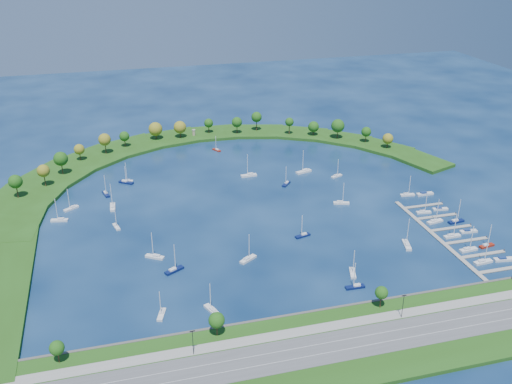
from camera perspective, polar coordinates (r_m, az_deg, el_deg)
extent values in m
plane|color=#071C3D|center=(313.62, -0.64, -1.13)|extent=(700.00, 700.00, 0.00)
cube|color=#224913|center=(213.83, 8.03, -15.05)|extent=(420.00, 42.00, 1.60)
cube|color=#474442|center=(229.30, 5.94, -11.76)|extent=(420.00, 1.20, 1.80)
cube|color=#515154|center=(213.28, 8.05, -14.87)|extent=(420.00, 16.00, 0.12)
cube|color=gray|center=(221.13, 6.93, -13.15)|extent=(420.00, 5.00, 0.12)
cube|color=silver|center=(211.50, 8.32, -15.26)|extent=(420.00, 0.15, 0.02)
cube|color=silver|center=(215.00, 7.79, -14.45)|extent=(420.00, 0.15, 0.02)
cylinder|color=#382314|center=(214.20, -18.99, -15.17)|extent=(0.56, 0.56, 4.90)
sphere|color=#194C13|center=(212.06, -19.12, -14.44)|extent=(5.20, 5.20, 5.20)
cylinder|color=#382314|center=(214.82, -3.89, -13.43)|extent=(0.56, 0.56, 5.25)
sphere|color=#194C13|center=(212.48, -3.92, -12.62)|extent=(6.00, 6.00, 6.00)
cylinder|color=#382314|center=(232.95, 12.24, -10.55)|extent=(0.56, 0.56, 5.60)
sphere|color=#194C13|center=(230.79, 12.33, -9.77)|extent=(5.20, 5.20, 5.20)
cylinder|color=black|center=(205.96, -6.27, -14.64)|extent=(0.24, 0.24, 10.00)
cylinder|color=black|center=(228.18, 14.34, -10.95)|extent=(0.24, 0.24, 10.00)
cube|color=#224913|center=(317.27, -23.81, -2.89)|extent=(43.73, 48.72, 2.00)
cube|color=#224913|center=(342.71, -21.94, -0.52)|extent=(50.23, 54.30, 2.00)
cube|color=#224913|center=(365.73, -19.29, 1.47)|extent=(54.07, 56.09, 2.00)
cube|color=#224913|center=(385.53, -16.08, 3.10)|extent=(55.20, 54.07, 2.00)
cube|color=#224913|center=(401.53, -12.45, 4.36)|extent=(53.65, 48.47, 2.00)
cube|color=#224913|center=(413.28, -8.54, 5.26)|extent=(49.62, 39.75, 2.00)
cube|color=#224913|center=(420.48, -4.44, 5.81)|extent=(44.32, 29.96, 2.00)
cube|color=#224913|center=(422.95, -0.25, 6.00)|extent=(49.49, 38.05, 2.00)
cube|color=#224913|center=(420.63, 3.94, 5.83)|extent=(51.13, 44.12, 2.00)
cube|color=#224913|center=(413.58, 8.05, 5.31)|extent=(49.19, 47.96, 2.00)
cube|color=#224913|center=(401.97, 11.97, 4.43)|extent=(43.90, 49.49, 2.00)
cube|color=#224913|center=(386.10, 15.61, 3.19)|extent=(35.67, 48.74, 2.00)
cylinder|color=#382314|center=(339.93, -22.59, 0.10)|extent=(0.56, 0.56, 8.11)
sphere|color=#194C13|center=(337.83, -22.74, 0.96)|extent=(7.57, 7.57, 7.57)
cylinder|color=#382314|center=(349.37, -20.20, 1.16)|extent=(0.56, 0.56, 8.12)
sphere|color=olive|center=(347.35, -20.33, 1.99)|extent=(7.24, 7.24, 7.24)
cylinder|color=#382314|center=(363.15, -18.66, 2.28)|extent=(0.56, 0.56, 8.27)
sphere|color=#194C13|center=(361.10, -18.79, 3.14)|extent=(8.49, 8.49, 8.49)
cylinder|color=#382314|center=(382.23, -17.04, 3.45)|extent=(0.56, 0.56, 6.14)
sphere|color=olive|center=(380.73, -17.12, 4.06)|extent=(6.72, 6.72, 6.72)
cylinder|color=#382314|center=(389.08, -14.69, 4.26)|extent=(0.56, 0.56, 8.15)
sphere|color=olive|center=(387.21, -14.78, 5.05)|extent=(8.03, 8.03, 8.03)
cylinder|color=#382314|center=(398.91, -12.86, 4.81)|extent=(0.56, 0.56, 6.12)
sphere|color=#194C13|center=(397.48, -12.92, 5.40)|extent=(6.72, 6.72, 6.72)
cylinder|color=#382314|center=(409.66, -9.89, 5.55)|extent=(0.56, 0.56, 5.50)
sphere|color=olive|center=(408.18, -9.93, 6.17)|extent=(9.59, 9.59, 9.59)
cylinder|color=#382314|center=(410.26, -7.51, 5.76)|extent=(0.56, 0.56, 5.87)
sphere|color=olive|center=(408.78, -7.55, 6.38)|extent=(8.80, 8.80, 8.80)
cylinder|color=#382314|center=(417.82, -4.70, 6.26)|extent=(0.56, 0.56, 6.09)
sphere|color=#194C13|center=(416.47, -4.72, 6.83)|extent=(6.51, 6.51, 6.51)
cylinder|color=#382314|center=(415.36, -1.90, 6.28)|extent=(0.56, 0.56, 6.95)
sphere|color=#194C13|center=(413.82, -1.91, 6.93)|extent=(7.42, 7.42, 7.42)
cylinder|color=#382314|center=(420.79, 0.06, 6.67)|extent=(0.56, 0.56, 8.80)
sphere|color=#194C13|center=(418.99, 0.06, 7.44)|extent=(7.58, 7.58, 7.58)
cylinder|color=#382314|center=(413.68, 3.31, 6.26)|extent=(0.56, 0.56, 8.08)
sphere|color=#194C13|center=(412.05, 3.33, 6.95)|extent=(6.15, 6.15, 6.15)
cylinder|color=#382314|center=(413.70, 5.70, 5.94)|extent=(0.56, 0.56, 4.83)
sphere|color=#194C13|center=(412.45, 5.72, 6.46)|extent=(7.74, 7.74, 7.74)
cylinder|color=#382314|center=(408.68, 8.07, 5.77)|extent=(0.56, 0.56, 7.45)
sphere|color=#194C13|center=(406.92, 8.11, 6.51)|extent=(9.32, 9.32, 9.32)
cylinder|color=#382314|center=(404.59, 10.82, 5.28)|extent=(0.56, 0.56, 6.24)
sphere|color=#194C13|center=(403.15, 10.87, 5.88)|extent=(6.79, 6.79, 6.79)
cylinder|color=#382314|center=(396.99, 12.88, 4.63)|extent=(0.56, 0.56, 5.11)
sphere|color=olive|center=(395.68, 12.93, 5.17)|extent=(7.23, 7.23, 7.23)
cylinder|color=gray|center=(414.07, -6.19, 5.86)|extent=(2.20, 2.20, 3.85)
cylinder|color=gray|center=(413.41, -6.20, 6.13)|extent=(2.60, 2.60, 0.30)
cube|color=gray|center=(292.72, 17.49, -4.31)|extent=(2.20, 82.00, 0.40)
cube|color=gray|center=(276.58, 23.17, -7.06)|extent=(22.00, 2.00, 0.40)
cube|color=gray|center=(285.31, 21.61, -5.76)|extent=(22.00, 2.00, 0.40)
cylinder|color=#382314|center=(291.47, 23.36, -5.36)|extent=(0.36, 0.36, 1.60)
cube|color=gray|center=(294.38, 20.15, -4.54)|extent=(22.00, 2.00, 0.40)
cylinder|color=#382314|center=(300.35, 21.88, -4.18)|extent=(0.36, 0.36, 1.60)
cube|color=gray|center=(303.76, 18.79, -3.40)|extent=(22.00, 2.00, 0.40)
cylinder|color=#382314|center=(309.54, 20.49, -3.07)|extent=(0.36, 0.36, 1.60)
cube|color=gray|center=(313.41, 17.51, -2.32)|extent=(22.00, 2.00, 0.40)
cylinder|color=#382314|center=(319.02, 19.18, -2.02)|extent=(0.36, 0.36, 1.60)
cube|color=gray|center=(323.31, 16.31, -1.30)|extent=(22.00, 2.00, 0.40)
cylinder|color=#382314|center=(328.75, 17.95, -1.03)|extent=(0.36, 0.36, 1.60)
cube|color=silver|center=(348.38, -12.66, 1.05)|extent=(6.93, 2.64, 0.81)
cube|color=silver|center=(348.05, -12.56, 1.16)|extent=(2.50, 1.58, 0.57)
cylinder|color=silver|center=(346.51, -12.82, 1.79)|extent=(0.32, 0.32, 9.13)
cube|color=#0B1645|center=(281.30, 4.64, -4.34)|extent=(8.20, 4.20, 0.95)
cube|color=silver|center=(281.32, 4.78, -4.16)|extent=(3.07, 2.22, 0.66)
cylinder|color=silver|center=(278.22, 4.58, -3.33)|extent=(0.32, 0.32, 10.65)
cube|color=silver|center=(322.22, -17.84, -1.57)|extent=(8.19, 6.61, 1.00)
cube|color=silver|center=(322.24, -17.74, -1.39)|extent=(3.33, 2.99, 0.70)
cylinder|color=silver|center=(319.38, -18.08, -0.63)|extent=(0.32, 0.32, 11.24)
cube|color=silver|center=(296.86, -13.66, -3.38)|extent=(3.76, 7.67, 0.89)
cube|color=silver|center=(297.15, -13.72, -3.19)|extent=(2.02, 2.86, 0.62)
cylinder|color=silver|center=(293.89, -13.74, -2.49)|extent=(0.32, 0.32, 9.98)
cube|color=silver|center=(354.10, 4.75, 2.02)|extent=(10.53, 5.63, 1.22)
cube|color=silver|center=(354.27, 4.88, 2.21)|extent=(3.97, 2.92, 0.85)
cylinder|color=silver|center=(350.85, 4.68, 3.12)|extent=(0.32, 0.32, 13.69)
cube|color=#0B1645|center=(246.40, 9.78, -9.26)|extent=(8.34, 2.50, 0.99)
cube|color=silver|center=(246.23, 9.97, -9.07)|extent=(2.94, 1.69, 0.70)
cylinder|color=silver|center=(242.84, 9.74, -8.09)|extent=(0.32, 0.32, 11.19)
cube|color=#0B1645|center=(256.08, -8.10, -7.69)|extent=(9.08, 6.50, 1.08)
cube|color=silver|center=(255.17, -8.27, -7.59)|extent=(3.60, 3.05, 0.75)
cylinder|color=silver|center=(252.98, -8.06, -6.37)|extent=(0.32, 0.32, 12.11)
cube|color=silver|center=(347.56, -0.72, 1.65)|extent=(9.77, 3.06, 1.16)
cube|color=silver|center=(347.43, -0.57, 1.82)|extent=(3.45, 2.02, 0.81)
cylinder|color=silver|center=(344.64, -0.85, 2.73)|extent=(0.32, 0.32, 13.07)
cube|color=silver|center=(281.52, 14.70, -5.10)|extent=(5.19, 9.99, 1.15)
cube|color=silver|center=(280.23, 14.77, -5.03)|extent=(2.73, 3.75, 0.81)
cylinder|color=silver|center=(278.82, 14.82, -3.76)|extent=(0.32, 0.32, 12.99)
cube|color=silver|center=(267.16, -10.00, -6.35)|extent=(8.74, 6.81, 1.06)
cube|color=silver|center=(266.34, -9.84, -6.22)|extent=(3.52, 3.11, 0.74)
cylinder|color=silver|center=(264.22, -10.24, -5.13)|extent=(0.32, 0.32, 11.87)
cube|color=#0B1645|center=(333.93, -14.64, -0.21)|extent=(4.35, 8.74, 1.01)
cube|color=silver|center=(334.33, -14.70, -0.03)|extent=(2.32, 3.26, 0.71)
cylinder|color=silver|center=(330.85, -14.72, 0.71)|extent=(0.32, 0.32, 11.36)
cube|color=silver|center=(311.40, -18.90, -2.67)|extent=(8.91, 4.11, 1.03)
cube|color=silver|center=(310.78, -18.77, -2.52)|extent=(3.29, 2.26, 0.72)
cylinder|color=silver|center=(308.88, -19.18, -1.63)|extent=(0.32, 0.32, 11.61)
cube|color=#0B1645|center=(336.45, 3.01, 0.79)|extent=(6.92, 7.52, 0.96)
cube|color=silver|center=(336.80, 3.06, 0.97)|extent=(3.01, 3.14, 0.67)
cylinder|color=silver|center=(333.57, 2.99, 1.67)|extent=(0.32, 0.32, 10.80)
cube|color=#0B1645|center=(346.45, -12.74, 0.93)|extent=(8.75, 7.39, 1.08)
cube|color=silver|center=(346.57, -12.88, 1.09)|extent=(3.59, 3.30, 0.76)
cylinder|color=silver|center=(343.51, -12.74, 1.92)|extent=(0.32, 0.32, 12.17)
cube|color=maroon|center=(389.43, -3.93, 4.17)|extent=(5.14, 6.87, 0.82)
cube|color=silver|center=(388.71, -3.86, 4.24)|extent=(2.38, 2.75, 0.58)
cylinder|color=silver|center=(388.09, -4.00, 4.88)|extent=(0.32, 0.32, 9.25)
cube|color=silver|center=(230.53, -9.34, -11.90)|extent=(4.51, 8.10, 0.94)
cube|color=silver|center=(230.67, -9.32, -11.63)|extent=(2.30, 3.07, 0.66)
cylinder|color=silver|center=(226.69, -9.47, -10.83)|extent=(0.32, 0.32, 10.54)
cube|color=silver|center=(350.27, 7.99, 1.57)|extent=(7.83, 4.85, 0.91)
cube|color=silver|center=(349.47, 7.91, 1.65)|extent=(3.02, 2.39, 0.64)
cylinder|color=silver|center=(348.54, 8.12, 2.43)|extent=(0.32, 0.32, 10.25)
cube|color=silver|center=(261.42, -0.78, -6.68)|extent=(8.82, 6.94, 1.07)
cube|color=silver|center=(260.39, -0.92, -6.59)|extent=(3.56, 3.16, 0.75)
cylinder|color=silver|center=(258.52, -0.69, -5.38)|extent=(0.32, 0.32, 12.02)
cube|color=silver|center=(255.28, 9.55, -7.92)|extent=(4.78, 8.61, 1.00)
cube|color=silver|center=(255.53, 9.54, -7.66)|extent=(2.45, 3.27, 0.70)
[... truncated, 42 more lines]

